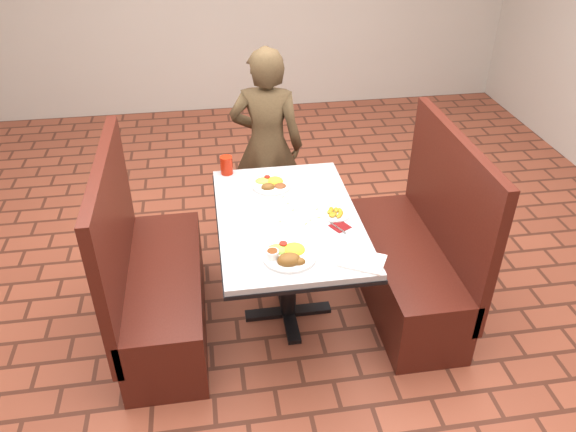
# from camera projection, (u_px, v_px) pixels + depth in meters

# --- Properties ---
(room) EXTENTS (7.00, 7.04, 2.82)m
(room) POSITION_uv_depth(u_px,v_px,m) (288.00, 4.00, 2.56)
(room) COLOR #9C4B33
(room) RESTS_ON ground
(dining_table) EXTENTS (0.81, 1.21, 0.75)m
(dining_table) POSITION_uv_depth(u_px,v_px,m) (288.00, 230.00, 3.25)
(dining_table) COLOR #B7BABC
(dining_table) RESTS_ON ground
(booth_bench_left) EXTENTS (0.47, 1.20, 1.17)m
(booth_bench_left) POSITION_uv_depth(u_px,v_px,m) (155.00, 287.00, 3.33)
(booth_bench_left) COLOR #4D1A11
(booth_bench_left) RESTS_ON ground
(booth_bench_right) EXTENTS (0.47, 1.20, 1.17)m
(booth_bench_right) POSITION_uv_depth(u_px,v_px,m) (413.00, 261.00, 3.54)
(booth_bench_right) COLOR #4D1A11
(booth_bench_right) RESTS_ON ground
(diner_person) EXTENTS (0.59, 0.46, 1.44)m
(diner_person) POSITION_uv_depth(u_px,v_px,m) (267.00, 146.00, 4.03)
(diner_person) COLOR brown
(diner_person) RESTS_ON ground
(near_dinner_plate) EXTENTS (0.28, 0.28, 0.09)m
(near_dinner_plate) POSITION_uv_depth(u_px,v_px,m) (288.00, 253.00, 2.86)
(near_dinner_plate) COLOR white
(near_dinner_plate) RESTS_ON dining_table
(far_dinner_plate) EXTENTS (0.25, 0.25, 0.06)m
(far_dinner_plate) POSITION_uv_depth(u_px,v_px,m) (271.00, 182.00, 3.48)
(far_dinner_plate) COLOR white
(far_dinner_plate) RESTS_ON dining_table
(plantain_plate) EXTENTS (0.17, 0.17, 0.03)m
(plantain_plate) POSITION_uv_depth(u_px,v_px,m) (335.00, 213.00, 3.20)
(plantain_plate) COLOR white
(plantain_plate) RESTS_ON dining_table
(maroon_napkin) EXTENTS (0.13, 0.13, 0.00)m
(maroon_napkin) POSITION_uv_depth(u_px,v_px,m) (340.00, 227.00, 3.11)
(maroon_napkin) COLOR maroon
(maroon_napkin) RESTS_ON dining_table
(spoon_utensil) EXTENTS (0.07, 0.12, 0.00)m
(spoon_utensil) POSITION_uv_depth(u_px,v_px,m) (338.00, 228.00, 3.09)
(spoon_utensil) COLOR silver
(spoon_utensil) RESTS_ON dining_table
(red_tumbler) EXTENTS (0.08, 0.08, 0.12)m
(red_tumbler) POSITION_uv_depth(u_px,v_px,m) (227.00, 165.00, 3.59)
(red_tumbler) COLOR red
(red_tumbler) RESTS_ON dining_table
(paper_napkin) EXTENTS (0.28, 0.25, 0.01)m
(paper_napkin) POSITION_uv_depth(u_px,v_px,m) (362.00, 261.00, 2.84)
(paper_napkin) COLOR white
(paper_napkin) RESTS_ON dining_table
(knife_utensil) EXTENTS (0.02, 0.17, 0.00)m
(knife_utensil) POSITION_uv_depth(u_px,v_px,m) (288.00, 255.00, 2.88)
(knife_utensil) COLOR silver
(knife_utensil) RESTS_ON dining_table
(fork_utensil) EXTENTS (0.03, 0.15, 0.00)m
(fork_utensil) POSITION_uv_depth(u_px,v_px,m) (274.00, 255.00, 2.87)
(fork_utensil) COLOR silver
(fork_utensil) RESTS_ON dining_table
(lettuce_shreds) EXTENTS (0.28, 0.32, 0.00)m
(lettuce_shreds) POSITION_uv_depth(u_px,v_px,m) (293.00, 210.00, 3.26)
(lettuce_shreds) COLOR #76B147
(lettuce_shreds) RESTS_ON dining_table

